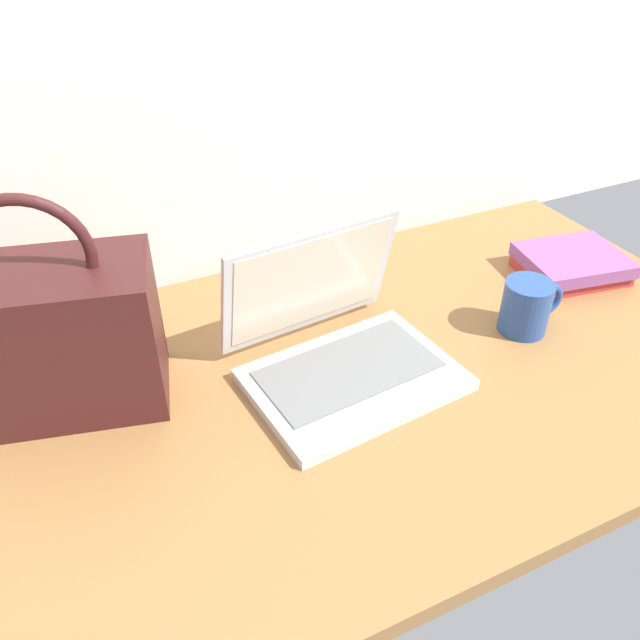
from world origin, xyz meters
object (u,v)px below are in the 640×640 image
laptop (338,345)px  book_stack (572,264)px  remote_control_far (345,273)px  handbag (48,336)px  coffee_mug (527,306)px

laptop → book_stack: (0.54, 0.06, -0.02)m
remote_control_far → book_stack: bearing=-24.0°
laptop → handbag: (-0.40, 0.11, 0.07)m
coffee_mug → remote_control_far: bearing=125.6°
laptop → book_stack: laptop is taller
book_stack → coffee_mug: bearing=-153.2°
laptop → remote_control_far: bearing=60.5°
laptop → remote_control_far: (0.13, 0.24, -0.03)m
coffee_mug → handbag: handbag is taller
coffee_mug → laptop: bearing=172.7°
coffee_mug → remote_control_far: coffee_mug is taller
coffee_mug → handbag: 0.75m
laptop → remote_control_far: laptop is taller
laptop → book_stack: 0.54m
handbag → coffee_mug: bearing=-11.8°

